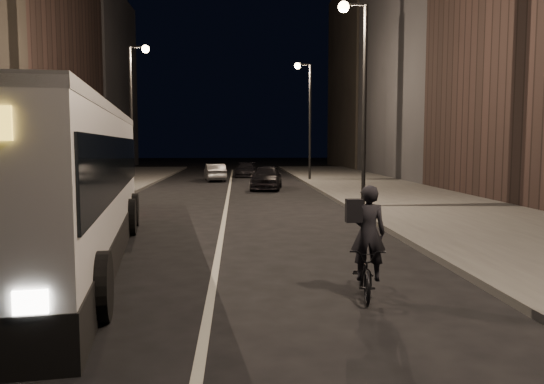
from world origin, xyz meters
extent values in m
plane|color=black|center=(0.00, 0.00, 0.00)|extent=(180.00, 180.00, 0.00)
cube|color=#3E3E3B|center=(8.50, 14.00, 0.08)|extent=(7.00, 70.00, 0.16)
cube|color=#3E3E3B|center=(-8.50, 14.00, 0.08)|extent=(7.00, 70.00, 0.16)
cube|color=black|center=(16.00, 27.50, 10.50)|extent=(8.00, 61.00, 21.00)
cylinder|color=black|center=(5.60, 12.00, 4.16)|extent=(0.16, 0.16, 8.00)
cube|color=black|center=(5.15, 12.00, 8.16)|extent=(0.90, 0.08, 0.08)
sphere|color=#FFD18C|center=(4.70, 12.00, 8.06)|extent=(0.44, 0.44, 0.44)
cylinder|color=black|center=(5.60, 28.00, 4.16)|extent=(0.16, 0.16, 8.00)
cube|color=black|center=(5.15, 28.00, 8.16)|extent=(0.90, 0.08, 0.08)
sphere|color=#FFD18C|center=(4.70, 28.00, 8.06)|extent=(0.44, 0.44, 0.44)
cylinder|color=black|center=(-5.60, 22.00, 4.16)|extent=(0.16, 0.16, 8.00)
cube|color=black|center=(-5.15, 22.00, 8.16)|extent=(0.90, 0.08, 0.08)
sphere|color=#FFD18C|center=(-4.70, 22.00, 8.06)|extent=(0.44, 0.44, 0.44)
cube|color=silver|center=(-3.60, 3.09, 1.73)|extent=(4.45, 13.20, 3.45)
cube|color=black|center=(-3.60, 3.09, 2.21)|extent=(4.48, 12.79, 1.24)
cube|color=silver|center=(-3.60, 3.09, 3.40)|extent=(4.48, 13.21, 0.19)
cylinder|color=black|center=(-1.64, -1.21, 0.54)|extent=(0.52, 1.12, 1.08)
cylinder|color=black|center=(-5.50, 6.97, 0.54)|extent=(0.52, 1.12, 1.08)
cylinder|color=black|center=(-2.83, 7.34, 0.54)|extent=(0.52, 1.12, 1.08)
imported|color=black|center=(2.72, -0.13, 0.45)|extent=(0.83, 1.80, 0.91)
imported|color=black|center=(2.72, -0.33, 1.16)|extent=(0.65, 0.48, 1.66)
imported|color=black|center=(2.18, 21.68, 0.72)|extent=(2.22, 4.40, 1.44)
imported|color=#38393B|center=(-1.12, 28.96, 0.62)|extent=(1.81, 3.89, 1.24)
imported|color=black|center=(1.17, 33.79, 0.58)|extent=(1.91, 4.11, 1.16)
camera|label=1|loc=(0.48, -9.20, 2.70)|focal=35.00mm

